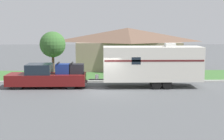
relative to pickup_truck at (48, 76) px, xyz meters
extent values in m
plane|color=#515456|center=(4.58, -1.55, -0.89)|extent=(120.00, 120.00, 0.00)
cube|color=#ADADA8|center=(4.58, 2.20, -0.82)|extent=(80.00, 0.30, 0.14)
cube|color=#3D6B33|center=(4.58, 5.85, -0.88)|extent=(80.00, 7.00, 0.03)
cube|color=gray|center=(7.29, 11.19, 0.67)|extent=(11.49, 6.28, 3.12)
pyramid|color=brown|center=(7.29, 11.19, 3.03)|extent=(12.41, 6.78, 1.58)
cube|color=#4C3828|center=(7.29, 8.08, 0.16)|extent=(1.00, 0.06, 2.10)
cylinder|color=black|center=(-2.21, -0.85, -0.46)|extent=(0.86, 0.28, 0.86)
cylinder|color=black|center=(-2.21, 0.85, -0.46)|extent=(0.86, 0.28, 0.86)
cylinder|color=black|center=(1.92, -0.85, -0.46)|extent=(0.86, 0.28, 0.86)
cylinder|color=black|center=(1.92, 0.85, -0.46)|extent=(0.86, 0.28, 0.86)
cube|color=maroon|center=(-1.33, 0.00, -0.22)|extent=(3.76, 2.06, 0.87)
cube|color=#19232D|center=(-0.65, 0.00, 0.62)|extent=(1.96, 1.90, 0.80)
cube|color=maroon|center=(1.80, 0.00, -0.22)|extent=(2.49, 2.06, 0.87)
cube|color=#333333|center=(3.10, 0.00, -0.53)|extent=(0.12, 1.86, 0.20)
cube|color=navy|center=(1.25, 0.00, 0.62)|extent=(1.14, 0.87, 0.80)
cube|color=black|center=(0.88, 0.00, 1.10)|extent=(0.10, 0.95, 0.08)
cube|color=black|center=(2.35, 0.00, 0.62)|extent=(1.14, 0.87, 0.80)
cube|color=black|center=(1.98, 0.00, 1.10)|extent=(0.10, 0.95, 0.08)
cylinder|color=black|center=(8.65, -1.02, -0.51)|extent=(0.76, 0.22, 0.76)
cylinder|color=black|center=(8.65, 1.02, -0.51)|extent=(0.76, 0.22, 0.76)
cylinder|color=black|center=(9.49, -1.02, -0.51)|extent=(0.76, 0.22, 0.76)
cylinder|color=black|center=(9.49, 1.02, -0.51)|extent=(0.76, 0.22, 0.76)
cube|color=silver|center=(8.44, 0.00, 1.04)|extent=(7.87, 2.31, 2.72)
cube|color=#5B1E1E|center=(8.44, -1.16, 1.38)|extent=(7.71, 0.01, 0.14)
cube|color=#383838|center=(3.90, 0.00, -0.27)|extent=(1.22, 0.12, 0.10)
cylinder|color=silver|center=(3.96, 0.00, -0.04)|extent=(0.28, 0.28, 0.36)
cube|color=silver|center=(9.86, 0.00, 2.54)|extent=(0.80, 0.68, 0.28)
cube|color=#19232D|center=(7.03, -1.16, 1.38)|extent=(0.70, 0.01, 0.56)
cylinder|color=brown|center=(4.76, 3.25, -0.36)|extent=(0.09, 0.09, 1.06)
cube|color=silver|center=(4.76, 3.25, 0.28)|extent=(0.48, 0.20, 0.22)
cylinder|color=brown|center=(-0.17, 3.88, 0.29)|extent=(0.24, 0.24, 2.35)
sphere|color=#38662D|center=(-0.17, 3.88, 2.35)|extent=(2.37, 2.37, 2.37)
camera|label=1|loc=(4.57, -24.89, 4.06)|focal=50.00mm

